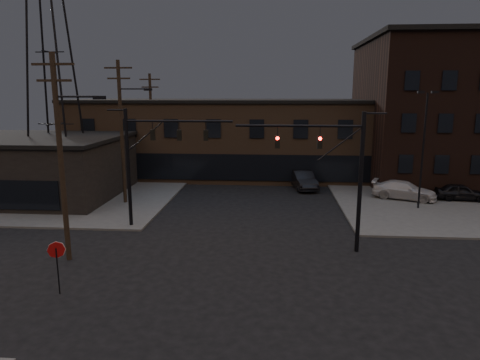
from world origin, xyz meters
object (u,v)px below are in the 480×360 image
Objects in this scene: car_crossing at (303,180)px; parked_car_lot_b at (404,190)px; traffic_signal_far at (147,154)px; stop_sign at (57,255)px; traffic_signal_near at (340,167)px; parked_car_lot_a at (461,192)px.

parked_car_lot_b is at bearing -36.63° from car_crossing.
traffic_signal_far reaches higher than parked_car_lot_b.
traffic_signal_far is 21.81m from parked_car_lot_b.
traffic_signal_far is at bearing 82.68° from stop_sign.
car_crossing is at bearing 85.89° from parked_car_lot_b.
parked_car_lot_b is (7.38, 12.45, -4.03)m from traffic_signal_near.
traffic_signal_far is at bearing -141.43° from car_crossing.
parked_car_lot_a is at bearing 20.26° from traffic_signal_far.
parked_car_lot_a is 13.50m from car_crossing.
parked_car_lot_b is (-4.63, 0.06, 0.06)m from parked_car_lot_a.
stop_sign is at bearing 132.61° from parked_car_lot_a.
stop_sign reaches higher than parked_car_lot_b.
traffic_signal_near is at bearing -16.17° from traffic_signal_far.
traffic_signal_near reaches higher than car_crossing.
traffic_signal_near is 17.00m from car_crossing.
traffic_signal_far is at bearing 163.83° from traffic_signal_near.
traffic_signal_far is at bearing 136.64° from parked_car_lot_b.
traffic_signal_near is at bearing 171.28° from parked_car_lot_b.
traffic_signal_far is 1.97× the size of parked_car_lot_a.
traffic_signal_far reaches higher than stop_sign.
parked_car_lot_b is 1.02× the size of car_crossing.
parked_car_lot_a is 4.64m from parked_car_lot_b.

